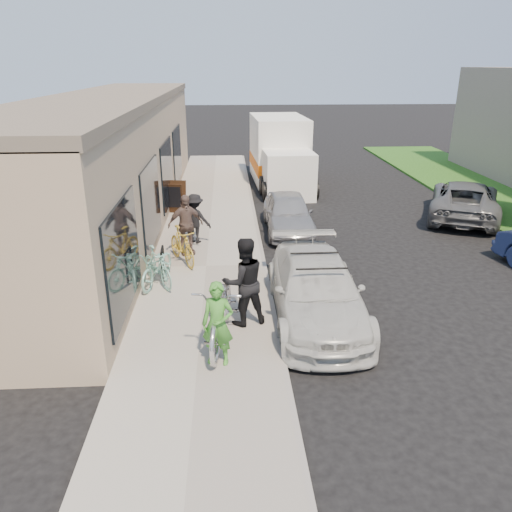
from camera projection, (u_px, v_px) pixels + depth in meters
name	position (u px, v px, depth m)	size (l,w,h in m)	color
ground	(296.00, 323.00, 10.63)	(120.00, 120.00, 0.00)	black
sidewalk	(206.00, 268.00, 13.29)	(3.00, 34.00, 0.15)	#9D988D
curb	(264.00, 267.00, 13.38)	(0.12, 34.00, 0.13)	gray
storefront	(114.00, 159.00, 17.02)	(3.60, 20.00, 4.22)	tan
bike_rack	(163.00, 260.00, 12.34)	(0.08, 0.56, 0.79)	black
sandwich_board	(175.00, 197.00, 17.83)	(0.77, 0.77, 1.09)	black
sedan_white	(316.00, 290.00, 10.65)	(1.93, 4.60, 1.37)	silver
sedan_silver	(288.00, 213.00, 16.23)	(1.50, 3.72, 1.27)	#99999E
moving_truck	(280.00, 156.00, 22.35)	(2.50, 6.11, 2.96)	white
far_car_gray	(465.00, 200.00, 17.66)	(2.20, 4.78, 1.33)	#515356
tandem_bike	(222.00, 310.00, 9.48)	(0.87, 2.50, 1.31)	silver
woman_rider	(218.00, 324.00, 8.71)	(0.57, 0.37, 1.56)	#408E2F
man_standing	(244.00, 282.00, 10.03)	(0.90, 0.70, 1.86)	black
cruiser_bike_a	(157.00, 267.00, 12.00)	(0.43, 1.54, 0.92)	#7DBBAC
cruiser_bike_b	(157.00, 266.00, 12.06)	(0.60, 1.71, 0.90)	#7DBBAC
cruiser_bike_c	(182.00, 246.00, 13.30)	(0.46, 1.63, 0.98)	gold
bystander_a	(195.00, 219.00, 14.75)	(0.96, 0.55, 1.48)	black
bystander_b	(186.00, 225.00, 13.80)	(1.00, 0.42, 1.70)	brown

